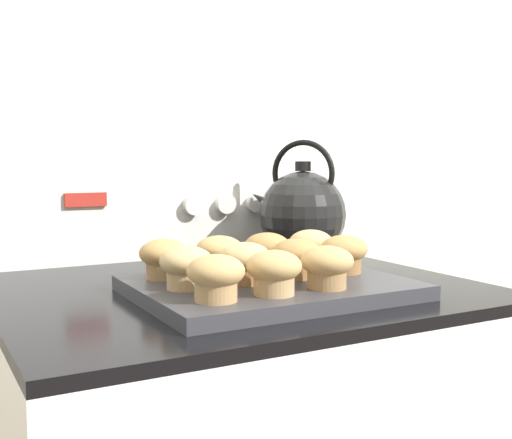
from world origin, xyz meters
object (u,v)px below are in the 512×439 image
at_px(tea_kettle, 302,213).
at_px(muffin_r2_c2, 267,250).
at_px(muffin_r1_c2, 296,257).
at_px(muffin_r1_c3, 344,253).
at_px(muffin_pan, 269,288).
at_px(muffin_r2_c3, 311,246).
at_px(muffin_r2_c0, 164,257).
at_px(muffin_r0_c2, 327,266).
at_px(muffin_r2_c1, 219,253).
at_px(muffin_r0_c0, 216,276).
at_px(muffin_r1_c1, 245,261).
at_px(muffin_r1_c0, 186,266).
at_px(muffin_r0_c1, 274,271).

bearing_deg(tea_kettle, muffin_r2_c2, -134.81).
bearing_deg(muffin_r1_c2, muffin_r1_c3, -0.31).
distance_m(muffin_pan, tea_kettle, 0.38).
distance_m(muffin_r1_c3, muffin_r2_c3, 0.09).
relative_size(muffin_r2_c2, tea_kettle, 0.31).
bearing_deg(muffin_r2_c0, muffin_r0_c2, -45.79).
relative_size(muffin_r2_c0, muffin_r2_c1, 1.00).
distance_m(muffin_r0_c0, muffin_r1_c1, 0.12).
relative_size(muffin_r0_c2, muffin_r2_c2, 1.00).
distance_m(muffin_r1_c0, muffin_r2_c2, 0.20).
bearing_deg(muffin_pan, muffin_r2_c0, 146.00).
xyz_separation_m(muffin_r0_c2, muffin_r1_c0, (-0.18, 0.09, 0.00)).
height_order(muffin_r0_c0, muffin_r1_c0, same).
distance_m(muffin_r0_c1, muffin_r2_c2, 0.20).
height_order(muffin_r1_c2, muffin_r2_c0, same).
distance_m(muffin_pan, muffin_r1_c1, 0.06).
height_order(muffin_pan, muffin_r2_c1, muffin_r2_c1).
bearing_deg(muffin_r0_c0, muffin_r1_c2, 26.26).
bearing_deg(tea_kettle, muffin_r0_c2, -117.76).
bearing_deg(muffin_r0_c2, muffin_r1_c0, 152.23).
xyz_separation_m(muffin_r1_c1, tea_kettle, (0.28, 0.28, 0.04)).
relative_size(muffin_r1_c1, muffin_r2_c2, 1.00).
xyz_separation_m(muffin_r0_c1, muffin_r1_c1, (0.00, 0.09, 0.00)).
relative_size(muffin_r0_c1, muffin_r2_c2, 1.00).
bearing_deg(muffin_r0_c0, muffin_r0_c2, -0.33).
bearing_deg(muffin_r0_c2, muffin_r0_c1, -179.02).
bearing_deg(muffin_r1_c2, muffin_r1_c0, 178.71).
distance_m(muffin_r0_c0, muffin_r1_c2, 0.20).
height_order(muffin_r2_c2, muffin_r2_c3, same).
relative_size(muffin_pan, muffin_r0_c1, 5.24).
relative_size(muffin_r0_c1, muffin_r1_c0, 1.00).
bearing_deg(tea_kettle, muffin_pan, -130.21).
bearing_deg(muffin_r0_c0, muffin_r1_c3, 18.05).
xyz_separation_m(muffin_r1_c3, muffin_r2_c3, (-0.00, 0.09, 0.00)).
bearing_deg(muffin_r0_c2, muffin_r1_c2, 86.84).
relative_size(muffin_r0_c0, muffin_r2_c2, 1.00).
bearing_deg(muffin_pan, muffin_r2_c2, 62.69).
height_order(muffin_r2_c0, tea_kettle, tea_kettle).
height_order(muffin_r1_c2, muffin_r2_c1, same).
relative_size(muffin_r1_c2, muffin_r2_c3, 1.00).
distance_m(muffin_pan, muffin_r1_c3, 0.14).
relative_size(muffin_pan, muffin_r1_c2, 5.24).
bearing_deg(muffin_r1_c1, muffin_r2_c2, 45.67).
relative_size(muffin_r1_c2, muffin_r2_c1, 1.00).
xyz_separation_m(muffin_r0_c1, muffin_r2_c2, (0.09, 0.18, 0.00)).
xyz_separation_m(muffin_r0_c1, muffin_r0_c2, (0.09, 0.00, 0.00)).
height_order(muffin_r1_c1, muffin_r1_c2, same).
bearing_deg(muffin_r1_c0, muffin_r2_c1, 42.93).
bearing_deg(muffin_r0_c2, muffin_r0_c0, 179.67).
xyz_separation_m(muffin_pan, muffin_r1_c3, (0.14, -0.00, 0.04)).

